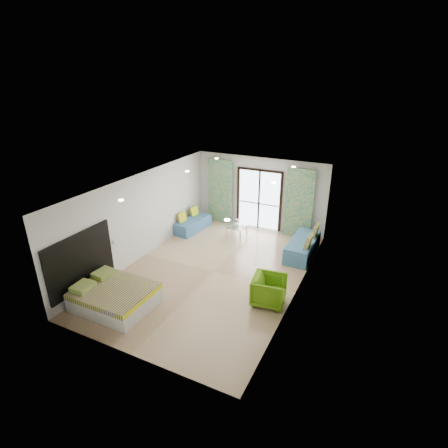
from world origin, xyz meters
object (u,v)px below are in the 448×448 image
at_px(coffee_table, 237,227).
at_px(armchair, 269,289).
at_px(daybed_left, 193,224).
at_px(bed, 114,296).
at_px(daybed_right, 303,246).

height_order(coffee_table, armchair, armchair).
relative_size(coffee_table, armchair, 0.85).
bearing_deg(daybed_left, bed, -76.32).
xyz_separation_m(daybed_left, armchair, (4.10, -3.11, 0.17)).
distance_m(daybed_left, coffee_table, 1.75).
bearing_deg(daybed_left, daybed_right, 4.53).
bearing_deg(armchair, bed, 109.53).
relative_size(bed, daybed_left, 1.13).
height_order(bed, daybed_left, daybed_left).
bearing_deg(armchair, daybed_right, -10.65).
height_order(daybed_left, daybed_right, daybed_right).
bearing_deg(coffee_table, daybed_left, -173.49).
xyz_separation_m(bed, daybed_right, (3.59, 4.80, 0.03)).
relative_size(daybed_left, coffee_table, 2.33).
height_order(daybed_left, coffee_table, daybed_left).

